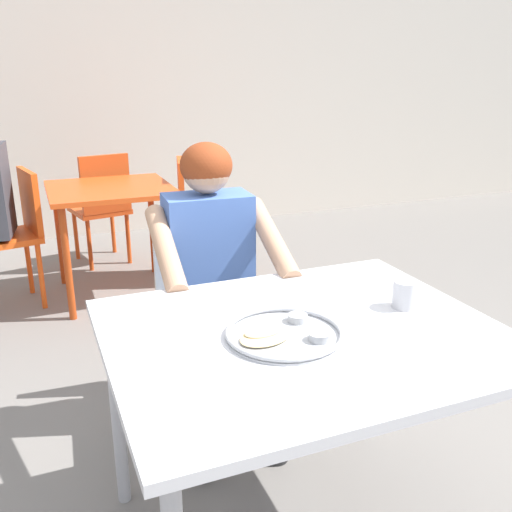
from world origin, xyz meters
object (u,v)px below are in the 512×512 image
thali_tray (284,333)px  chair_red_far (102,203)px  chair_red_right (198,210)px  diner_foreground (215,268)px  table_foreground (304,353)px  drinking_cup (405,293)px  chair_foreground (202,302)px  chair_red_left (14,228)px  table_background_red (111,202)px

thali_tray → chair_red_far: bearing=91.9°
chair_red_right → chair_red_far: (-0.59, 0.57, -0.01)m
thali_tray → diner_foreground: size_ratio=0.27×
table_foreground → drinking_cup: bearing=4.4°
chair_foreground → chair_red_far: (-0.15, 2.10, 0.01)m
thali_tray → chair_red_right: chair_red_right is taller
chair_red_left → drinking_cup: bearing=-64.5°
table_foreground → table_background_red: (-0.19, 2.39, -0.04)m
thali_tray → chair_foreground: (0.05, 0.94, -0.28)m
table_foreground → chair_foreground: (-0.03, 0.93, -0.20)m
diner_foreground → chair_red_far: bearing=93.4°
chair_red_right → table_foreground: bearing=-99.6°
drinking_cup → table_background_red: size_ratio=0.11×
table_foreground → diner_foreground: 0.71m
chair_red_left → diner_foreground: bearing=-66.3°
chair_red_far → thali_tray: bearing=-88.1°
chair_foreground → diner_foreground: size_ratio=0.69×
diner_foreground → table_background_red: diner_foreground is taller
diner_foreground → chair_red_left: size_ratio=1.38×
thali_tray → table_background_red: 2.41m
thali_tray → chair_red_left: size_ratio=0.38×
chair_red_left → chair_red_right: chair_red_right is taller
chair_foreground → table_background_red: size_ratio=1.05×
table_foreground → chair_foreground: chair_foreground is taller
chair_red_far → table_background_red: bearing=-91.7°
diner_foreground → table_foreground: bearing=-87.2°
table_foreground → diner_foreground: (-0.03, 0.71, 0.03)m
drinking_cup → chair_red_right: 2.45m
chair_red_far → table_foreground: bearing=-86.7°
table_foreground → thali_tray: 0.11m
table_foreground → chair_red_far: size_ratio=1.28×
chair_foreground → chair_red_far: chair_red_far is taller
thali_tray → diner_foreground: bearing=87.0°
chair_red_right → chair_foreground: bearing=-106.1°
thali_tray → drinking_cup: bearing=5.9°
drinking_cup → chair_foreground: size_ratio=0.11×
table_foreground → chair_foreground: 0.95m
table_foreground → chair_red_far: chair_red_far is taller
table_background_red → drinking_cup: bearing=-76.9°
table_foreground → chair_red_far: (-0.17, 3.03, -0.19)m
drinking_cup → chair_red_far: size_ratio=0.10×
table_foreground → table_background_red: table_foreground is taller
drinking_cup → chair_foreground: 1.03m
diner_foreground → chair_red_left: diner_foreground is taller
table_foreground → drinking_cup: (0.36, 0.03, 0.12)m
table_background_red → chair_red_right: (0.61, 0.07, -0.13)m
diner_foreground → chair_red_far: (-0.14, 2.32, -0.22)m
chair_red_left → chair_red_right: size_ratio=0.99×
chair_foreground → table_background_red: 1.48m
chair_foreground → chair_red_right: 1.59m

